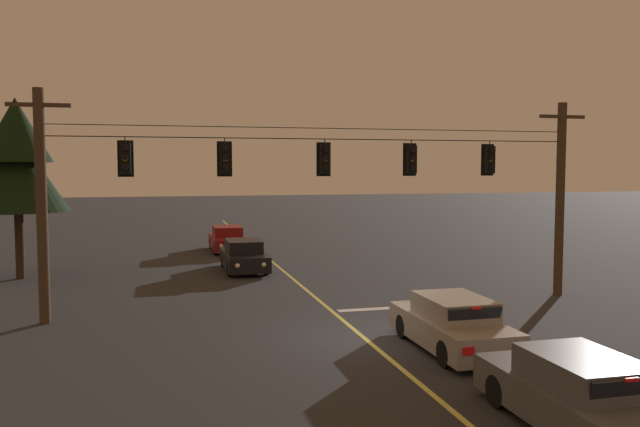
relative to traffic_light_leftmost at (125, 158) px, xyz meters
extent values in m
plane|color=#28282B|center=(6.37, -3.89, -4.95)|extent=(180.00, 180.00, 0.00)
cube|color=#D1C64C|center=(6.37, 6.02, -4.94)|extent=(0.14, 60.00, 0.01)
cube|color=silver|center=(8.27, -0.58, -4.94)|extent=(3.40, 0.36, 0.01)
cylinder|color=#423021|center=(-2.41, 0.02, -1.45)|extent=(0.32, 0.32, 7.00)
cube|color=#423021|center=(-2.41, 0.02, 1.55)|extent=(1.80, 0.12, 0.12)
cylinder|color=slate|center=(-2.41, 0.02, 1.20)|extent=(0.12, 0.12, 0.18)
cylinder|color=#423021|center=(15.14, 0.02, -1.45)|extent=(0.32, 0.32, 7.00)
cube|color=#423021|center=(15.14, 0.02, 1.55)|extent=(1.80, 0.12, 0.12)
cylinder|color=slate|center=(15.14, 0.02, 1.20)|extent=(0.12, 0.12, 0.18)
cylinder|color=black|center=(6.37, 0.02, 0.65)|extent=(17.54, 0.03, 0.03)
cylinder|color=black|center=(6.37, 0.02, 1.00)|extent=(17.54, 0.02, 0.02)
cylinder|color=black|center=(0.00, 0.02, 0.56)|extent=(0.04, 0.04, 0.18)
cube|color=black|center=(0.00, 0.02, -0.01)|extent=(0.32, 0.26, 0.96)
cube|color=black|center=(0.00, 0.16, -0.01)|extent=(0.48, 0.03, 1.12)
sphere|color=#380A0A|center=(0.00, -0.14, 0.28)|extent=(0.17, 0.17, 0.17)
cylinder|color=black|center=(0.00, -0.18, 0.33)|extent=(0.20, 0.10, 0.20)
sphere|color=orange|center=(0.00, -0.14, -0.01)|extent=(0.17, 0.17, 0.17)
cylinder|color=black|center=(0.00, -0.18, 0.04)|extent=(0.20, 0.10, 0.20)
sphere|color=black|center=(0.00, -0.14, -0.29)|extent=(0.17, 0.17, 0.17)
cylinder|color=black|center=(0.00, -0.18, -0.25)|extent=(0.20, 0.10, 0.20)
cylinder|color=black|center=(3.01, 0.02, 0.56)|extent=(0.04, 0.04, 0.18)
cube|color=black|center=(3.01, 0.02, -0.01)|extent=(0.32, 0.26, 0.96)
cube|color=black|center=(3.01, 0.16, -0.01)|extent=(0.48, 0.03, 1.12)
sphere|color=#380A0A|center=(3.01, -0.14, 0.28)|extent=(0.17, 0.17, 0.17)
cylinder|color=black|center=(3.01, -0.18, 0.33)|extent=(0.20, 0.10, 0.20)
sphere|color=orange|center=(3.01, -0.14, -0.01)|extent=(0.17, 0.17, 0.17)
cylinder|color=black|center=(3.01, -0.18, 0.04)|extent=(0.20, 0.10, 0.20)
sphere|color=black|center=(3.01, -0.14, -0.29)|extent=(0.17, 0.17, 0.17)
cylinder|color=black|center=(3.01, -0.18, -0.25)|extent=(0.20, 0.10, 0.20)
cylinder|color=black|center=(6.27, 0.02, 0.56)|extent=(0.04, 0.04, 0.18)
cube|color=black|center=(6.27, 0.02, -0.01)|extent=(0.32, 0.26, 0.96)
cube|color=black|center=(6.27, 0.16, -0.01)|extent=(0.48, 0.03, 1.12)
sphere|color=#380A0A|center=(6.27, -0.14, 0.28)|extent=(0.17, 0.17, 0.17)
cylinder|color=black|center=(6.27, -0.18, 0.33)|extent=(0.20, 0.10, 0.20)
sphere|color=orange|center=(6.27, -0.14, -0.01)|extent=(0.17, 0.17, 0.17)
cylinder|color=black|center=(6.27, -0.18, 0.04)|extent=(0.20, 0.10, 0.20)
sphere|color=black|center=(6.27, -0.14, -0.29)|extent=(0.17, 0.17, 0.17)
cylinder|color=black|center=(6.27, -0.18, -0.25)|extent=(0.20, 0.10, 0.20)
cylinder|color=black|center=(9.31, 0.02, 0.56)|extent=(0.04, 0.04, 0.18)
cube|color=black|center=(9.31, 0.02, -0.01)|extent=(0.32, 0.26, 0.96)
cube|color=black|center=(9.31, 0.16, -0.01)|extent=(0.48, 0.03, 1.12)
sphere|color=#380A0A|center=(9.31, -0.14, 0.28)|extent=(0.17, 0.17, 0.17)
cylinder|color=black|center=(9.31, -0.18, 0.33)|extent=(0.20, 0.10, 0.20)
sphere|color=orange|center=(9.31, -0.14, -0.01)|extent=(0.17, 0.17, 0.17)
cylinder|color=black|center=(9.31, -0.18, 0.04)|extent=(0.20, 0.10, 0.20)
sphere|color=black|center=(9.31, -0.14, -0.29)|extent=(0.17, 0.17, 0.17)
cylinder|color=black|center=(9.31, -0.18, -0.25)|extent=(0.20, 0.10, 0.20)
cylinder|color=black|center=(12.26, 0.02, 0.56)|extent=(0.04, 0.04, 0.18)
cube|color=black|center=(12.26, 0.02, -0.01)|extent=(0.32, 0.26, 0.96)
cube|color=black|center=(12.26, 0.16, -0.01)|extent=(0.48, 0.03, 1.12)
sphere|color=#380A0A|center=(12.26, -0.14, 0.28)|extent=(0.17, 0.17, 0.17)
cylinder|color=black|center=(12.26, -0.18, 0.33)|extent=(0.20, 0.10, 0.20)
sphere|color=orange|center=(12.26, -0.14, -0.01)|extent=(0.17, 0.17, 0.17)
cylinder|color=black|center=(12.26, -0.18, 0.04)|extent=(0.20, 0.10, 0.20)
sphere|color=black|center=(12.26, -0.14, -0.29)|extent=(0.17, 0.17, 0.17)
cylinder|color=black|center=(12.26, -0.18, -0.25)|extent=(0.20, 0.10, 0.20)
cube|color=gray|center=(8.21, -5.48, -4.44)|extent=(1.80, 4.30, 0.68)
cube|color=gray|center=(8.21, -5.60, -3.83)|extent=(1.51, 2.15, 0.54)
cube|color=black|center=(8.21, -4.67, -3.83)|extent=(1.40, 0.21, 0.48)
cube|color=black|center=(8.21, -6.67, -3.83)|extent=(1.37, 0.18, 0.46)
cylinder|color=black|center=(7.42, -4.15, -4.63)|extent=(0.22, 0.64, 0.64)
cylinder|color=black|center=(9.00, -4.15, -4.63)|extent=(0.22, 0.64, 0.64)
cylinder|color=black|center=(7.42, -6.82, -4.63)|extent=(0.22, 0.64, 0.64)
cylinder|color=black|center=(9.00, -6.82, -4.63)|extent=(0.22, 0.64, 0.64)
cube|color=red|center=(7.56, -7.65, -4.34)|extent=(0.28, 0.03, 0.18)
cube|color=red|center=(8.86, -7.65, -4.34)|extent=(0.28, 0.03, 0.18)
cube|color=red|center=(8.21, -6.77, -3.60)|extent=(0.24, 0.04, 0.06)
cube|color=black|center=(4.66, 8.34, -4.44)|extent=(1.80, 4.30, 0.68)
cube|color=black|center=(4.66, 8.46, -3.83)|extent=(1.51, 2.15, 0.54)
cube|color=black|center=(4.66, 7.52, -3.83)|extent=(1.40, 0.21, 0.48)
cube|color=black|center=(4.66, 9.52, -3.83)|extent=(1.37, 0.18, 0.46)
cylinder|color=black|center=(5.45, 7.00, -4.63)|extent=(0.22, 0.64, 0.64)
cylinder|color=black|center=(3.87, 7.00, -4.63)|extent=(0.22, 0.64, 0.64)
cylinder|color=black|center=(5.45, 9.67, -4.63)|extent=(0.22, 0.64, 0.64)
cylinder|color=black|center=(3.87, 9.67, -4.63)|extent=(0.22, 0.64, 0.64)
sphere|color=white|center=(5.22, 6.17, -4.38)|extent=(0.20, 0.20, 0.20)
sphere|color=white|center=(4.10, 6.17, -4.38)|extent=(0.20, 0.20, 0.20)
cube|color=maroon|center=(4.65, 15.31, -4.44)|extent=(1.80, 4.30, 0.68)
cube|color=maroon|center=(4.65, 15.43, -3.83)|extent=(1.51, 2.15, 0.54)
cube|color=black|center=(4.65, 14.49, -3.83)|extent=(1.40, 0.21, 0.48)
cube|color=black|center=(4.65, 16.49, -3.83)|extent=(1.37, 0.18, 0.46)
cylinder|color=black|center=(5.44, 13.97, -4.63)|extent=(0.22, 0.64, 0.64)
cylinder|color=black|center=(3.85, 13.97, -4.63)|extent=(0.22, 0.64, 0.64)
cylinder|color=black|center=(5.44, 16.64, -4.63)|extent=(0.22, 0.64, 0.64)
cylinder|color=black|center=(3.85, 16.64, -4.63)|extent=(0.22, 0.64, 0.64)
sphere|color=white|center=(5.20, 13.14, -4.38)|extent=(0.20, 0.20, 0.20)
sphere|color=white|center=(4.09, 13.14, -4.38)|extent=(0.20, 0.20, 0.20)
cube|color=#4C4C51|center=(8.11, -10.69, -4.44)|extent=(1.80, 4.30, 0.68)
cube|color=#4C4C51|center=(8.11, -10.81, -3.83)|extent=(1.51, 2.15, 0.54)
cube|color=black|center=(8.11, -9.87, -3.83)|extent=(1.40, 0.21, 0.48)
cube|color=black|center=(8.11, -11.87, -3.83)|extent=(1.37, 0.18, 0.46)
cylinder|color=black|center=(7.32, -9.36, -4.63)|extent=(0.22, 0.64, 0.64)
cylinder|color=black|center=(8.90, -9.36, -4.63)|extent=(0.22, 0.64, 0.64)
cube|color=red|center=(8.11, -11.98, -3.60)|extent=(0.24, 0.04, 0.06)
cylinder|color=#332316|center=(-4.74, 8.56, -3.37)|extent=(0.36, 0.36, 3.15)
cone|color=black|center=(-4.74, 8.56, -0.46)|extent=(4.11, 4.11, 3.29)
cone|color=black|center=(-4.74, 8.56, 1.29)|extent=(2.88, 2.88, 2.67)
camera|label=1|loc=(0.98, -20.20, -0.28)|focal=35.65mm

